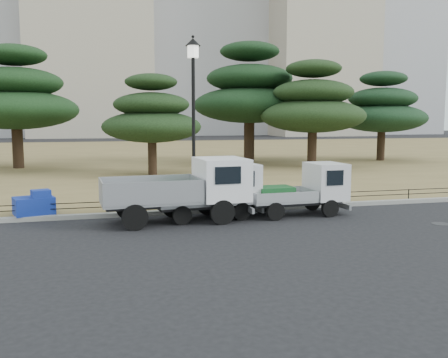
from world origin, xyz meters
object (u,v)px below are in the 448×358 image
object	(u,v)px
truck_kei_front	(215,191)
tarp_pile	(35,204)
truck_large	(185,187)
truck_kei_rear	(304,189)
street_lamp	(193,95)

from	to	relation	value
truck_kei_front	tarp_pile	size ratio (longest dim) A/B	2.44
truck_large	truck_kei_front	bearing A→B (deg)	11.30
truck_kei_rear	street_lamp	world-z (taller)	street_lamp
truck_kei_rear	tarp_pile	world-z (taller)	truck_kei_rear
truck_kei_front	truck_kei_rear	world-z (taller)	truck_kei_front
street_lamp	tarp_pile	world-z (taller)	street_lamp
street_lamp	tarp_pile	distance (m)	6.72
truck_kei_front	street_lamp	distance (m)	3.63
truck_kei_front	truck_kei_rear	distance (m)	3.20
truck_kei_front	tarp_pile	world-z (taller)	truck_kei_front
truck_kei_rear	street_lamp	xyz separation A→B (m)	(-3.70, 1.48, 3.36)
truck_kei_rear	tarp_pile	size ratio (longest dim) A/B	2.38
truck_large	street_lamp	xyz separation A→B (m)	(0.63, 1.60, 3.11)
truck_kei_front	tarp_pile	xyz separation A→B (m)	(-6.05, 1.45, -0.44)
truck_large	truck_kei_rear	world-z (taller)	truck_large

